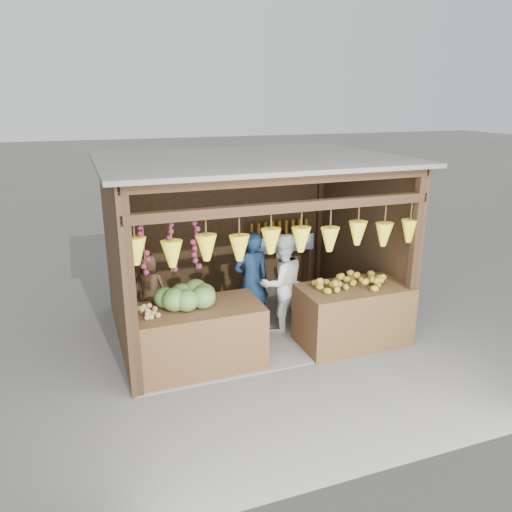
{
  "coord_description": "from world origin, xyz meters",
  "views": [
    {
      "loc": [
        -2.43,
        -6.91,
        3.46
      ],
      "look_at": [
        0.08,
        -0.1,
        1.17
      ],
      "focal_mm": 35.0,
      "sensor_mm": 36.0,
      "label": 1
    }
  ],
  "objects": [
    {
      "name": "stall_structure",
      "position": [
        -0.03,
        -0.04,
        1.67
      ],
      "size": [
        4.3,
        3.3,
        2.66
      ],
      "color": "slate",
      "rests_on": "ground"
    },
    {
      "name": "back_shelf",
      "position": [
        1.05,
        1.28,
        0.87
      ],
      "size": [
        1.25,
        0.32,
        1.32
      ],
      "color": "#382314",
      "rests_on": "ground"
    },
    {
      "name": "ground",
      "position": [
        0.0,
        0.0,
        0.0
      ],
      "size": [
        80.0,
        80.0,
        0.0
      ],
      "primitive_type": "plane",
      "color": "#514F49",
      "rests_on": "ground"
    },
    {
      "name": "melon_pile",
      "position": [
        -1.18,
        -0.97,
        1.03
      ],
      "size": [
        1.0,
        0.5,
        0.32
      ],
      "primitive_type": null,
      "color": "#144712",
      "rests_on": "counter_left"
    },
    {
      "name": "mango_pile",
      "position": [
        1.25,
        -1.11,
        1.0
      ],
      "size": [
        1.4,
        0.64,
        0.22
      ],
      "primitive_type": null,
      "color": "#C27719",
      "rests_on": "counter_right"
    },
    {
      "name": "man_standing",
      "position": [
        -0.01,
        -0.12,
        0.78
      ],
      "size": [
        0.58,
        0.39,
        1.56
      ],
      "primitive_type": "imported",
      "rotation": [
        0.0,
        0.0,
        3.17
      ],
      "color": "#122847",
      "rests_on": "ground"
    },
    {
      "name": "tanfruit_pile",
      "position": [
        -1.72,
        -1.06,
        0.94
      ],
      "size": [
        0.34,
        0.4,
        0.13
      ],
      "primitive_type": null,
      "color": "olive",
      "rests_on": "counter_left"
    },
    {
      "name": "vendor_seated",
      "position": [
        -1.54,
        0.06,
        0.8
      ],
      "size": [
        0.6,
        0.53,
        1.03
      ],
      "primitive_type": "imported",
      "rotation": [
        0.0,
        0.0,
        2.66
      ],
      "color": "brown",
      "rests_on": "stool"
    },
    {
      "name": "stool",
      "position": [
        -1.54,
        0.06,
        0.14
      ],
      "size": [
        0.3,
        0.3,
        0.28
      ],
      "primitive_type": "cube",
      "color": "black",
      "rests_on": "ground"
    },
    {
      "name": "woman_standing",
      "position": [
        0.4,
        -0.36,
        0.78
      ],
      "size": [
        0.84,
        0.7,
        1.55
      ],
      "primitive_type": "imported",
      "rotation": [
        0.0,
        0.0,
        3.3
      ],
      "color": "silver",
      "rests_on": "ground"
    },
    {
      "name": "counter_left",
      "position": [
        -1.09,
        -1.03,
        0.44
      ],
      "size": [
        1.71,
        0.85,
        0.87
      ],
      "primitive_type": "cube",
      "color": "#50321A",
      "rests_on": "ground"
    },
    {
      "name": "counter_right",
      "position": [
        1.22,
        -1.11,
        0.44
      ],
      "size": [
        1.59,
        0.85,
        0.89
      ],
      "primitive_type": "cube",
      "color": "#452C17",
      "rests_on": "ground"
    }
  ]
}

